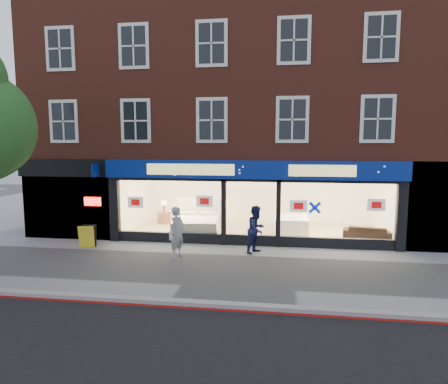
% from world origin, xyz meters
% --- Properties ---
extents(ground, '(120.00, 120.00, 0.00)m').
position_xyz_m(ground, '(0.00, 0.00, 0.00)').
color(ground, gray).
rests_on(ground, ground).
extents(kerb_line, '(60.00, 0.10, 0.01)m').
position_xyz_m(kerb_line, '(0.00, -3.10, 0.01)').
color(kerb_line, '#8C0A07').
rests_on(kerb_line, ground).
extents(kerb_stone, '(60.00, 0.25, 0.12)m').
position_xyz_m(kerb_stone, '(0.00, -2.90, 0.06)').
color(kerb_stone, gray).
rests_on(kerb_stone, ground).
extents(showroom_floor, '(11.00, 4.50, 0.10)m').
position_xyz_m(showroom_floor, '(0.00, 5.25, 0.05)').
color(showroom_floor, tan).
rests_on(showroom_floor, ground).
extents(building, '(19.00, 8.26, 10.30)m').
position_xyz_m(building, '(-0.02, 6.93, 6.67)').
color(building, brown).
rests_on(building, ground).
extents(display_bed, '(2.21, 2.57, 1.35)m').
position_xyz_m(display_bed, '(-2.42, 4.34, 0.48)').
color(display_bed, beige).
rests_on(display_bed, showroom_floor).
extents(bedside_table, '(0.59, 0.59, 0.55)m').
position_xyz_m(bedside_table, '(-4.40, 6.17, 0.38)').
color(bedside_table, brown).
rests_on(bedside_table, showroom_floor).
extents(mattress_stack, '(1.38, 1.74, 0.69)m').
position_xyz_m(mattress_stack, '(1.60, 5.11, 0.44)').
color(mattress_stack, white).
rests_on(mattress_stack, showroom_floor).
extents(sofa, '(1.96, 1.07, 0.54)m').
position_xyz_m(sofa, '(4.60, 4.30, 0.37)').
color(sofa, black).
rests_on(sofa, showroom_floor).
extents(a_board, '(0.64, 0.49, 0.88)m').
position_xyz_m(a_board, '(-6.08, 1.81, 0.44)').
color(a_board, yellow).
rests_on(a_board, ground).
extents(pedestrian_grey, '(0.63, 0.76, 1.78)m').
position_xyz_m(pedestrian_grey, '(-2.36, 1.02, 0.89)').
color(pedestrian_grey, '#97999E').
rests_on(pedestrian_grey, ground).
extents(pedestrian_blue, '(0.99, 1.06, 1.72)m').
position_xyz_m(pedestrian_blue, '(0.29, 2.03, 0.86)').
color(pedestrian_blue, '#191F47').
rests_on(pedestrian_blue, ground).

